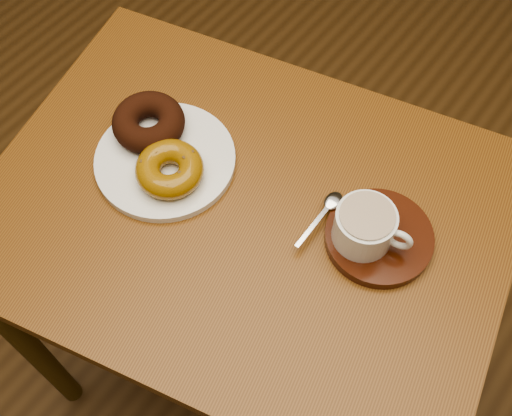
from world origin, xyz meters
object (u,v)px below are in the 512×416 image
Objects in this scene: donut_plate at (165,160)px; coffee_cup at (365,226)px; cafe_table at (246,244)px; saucer at (379,237)px.

donut_plate is 0.32m from coffee_cup.
coffee_cup is (0.31, 0.07, 0.04)m from donut_plate.
cafe_table is 0.23m from saucer.
saucer reaches higher than cafe_table.
coffee_cup is at bearing 5.53° from cafe_table.
cafe_table is 5.71× the size of saucer.
saucer is (0.18, 0.07, 0.12)m from cafe_table.
saucer is 0.05m from coffee_cup.
saucer is (0.33, 0.08, 0.00)m from donut_plate.
cafe_table is at bearing 3.83° from donut_plate.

